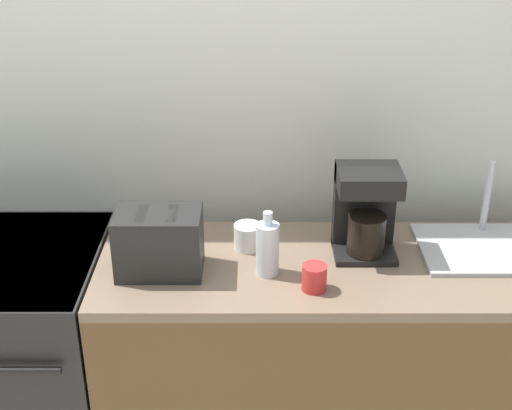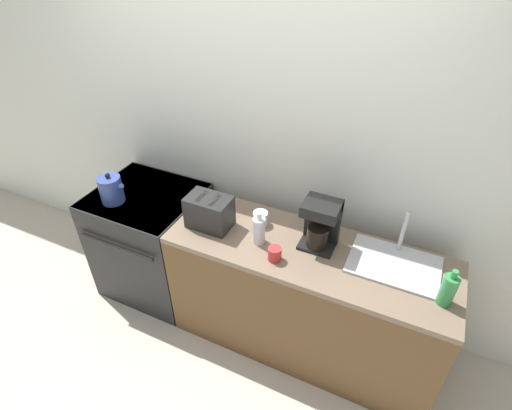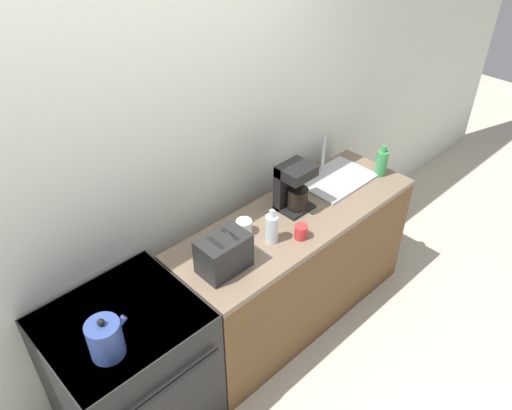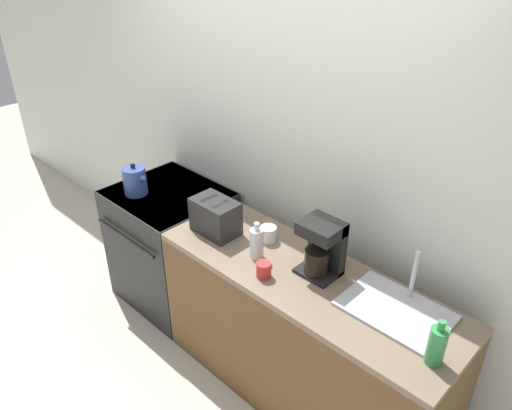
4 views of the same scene
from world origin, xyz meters
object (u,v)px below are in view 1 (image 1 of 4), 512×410
Objects in this scene: cup_red at (313,277)px; cup_white at (247,237)px; bottle_clear at (266,248)px; coffee_maker at (365,209)px; stove at (5,357)px; toaster at (158,242)px.

cup_red is 0.89× the size of cup_white.
bottle_clear is 0.18m from cup_red.
coffee_maker is 0.42m from cup_white.
coffee_maker reaches higher than stove.
stove is at bearing 171.35° from toaster.
coffee_maker is 3.25× the size of cup_white.
bottle_clear reaches higher than toaster.
cup_white is (-0.21, 0.26, 0.00)m from cup_red.
coffee_maker is at bearing 10.78° from toaster.
cup_red is at bearing -10.53° from stove.
cup_white is at bearing 3.71° from stove.
cup_white reaches higher than stove.
toaster is at bearing -8.65° from stove.
coffee_maker is 0.33m from cup_red.
stove is at bearing -178.31° from coffee_maker.
bottle_clear is at bearing -6.37° from stove.
toaster is at bearing -152.27° from cup_white.
coffee_maker is at bearing 1.69° from stove.
toaster is 0.89× the size of coffee_maker.
cup_red is at bearing -51.18° from cup_white.
cup_white is at bearing 128.82° from cup_red.
bottle_clear is 2.31× the size of cup_white.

